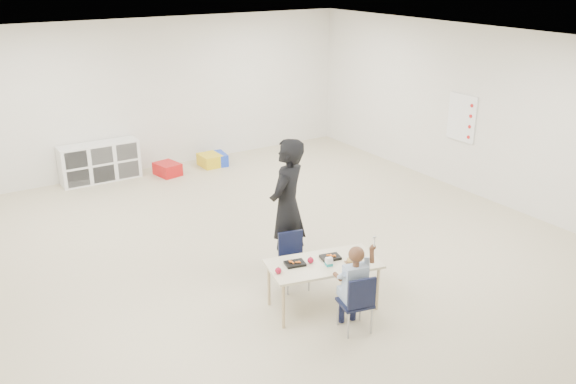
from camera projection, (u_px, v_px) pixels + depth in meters
room at (281, 156)px, 7.82m from camera, size 9.00×9.02×2.80m
table at (323, 285)px, 6.94m from camera, size 1.36×0.89×0.57m
chair_near at (355, 302)px, 6.50m from camera, size 0.39×0.38×0.69m
chair_far at (295, 262)px, 7.35m from camera, size 0.39×0.38×0.69m
child at (356, 285)px, 6.43m from camera, size 0.55×0.55×1.09m
lunch_tray_near at (330, 257)px, 6.93m from camera, size 0.25×0.20×0.03m
lunch_tray_far at (295, 264)px, 6.79m from camera, size 0.25×0.20×0.03m
milk_carton at (329, 262)px, 6.75m from camera, size 0.08×0.08×0.10m
bread_roll at (351, 260)px, 6.83m from camera, size 0.09×0.09×0.07m
apple_near at (311, 260)px, 6.82m from camera, size 0.07×0.07×0.07m
apple_far at (278, 271)px, 6.59m from camera, size 0.07×0.07×0.07m
cubby_shelf at (100, 162)px, 10.97m from camera, size 1.40×0.40×0.70m
rules_poster at (462, 118)px, 10.33m from camera, size 0.02×0.60×0.80m
adult at (287, 207)px, 7.57m from camera, size 0.77×0.70×1.76m
bin_red at (168, 169)px, 11.33m from camera, size 0.45×0.54×0.23m
bin_yellow at (210, 160)px, 11.83m from camera, size 0.37×0.48×0.23m
bin_blue at (216, 159)px, 11.90m from camera, size 0.43×0.51×0.23m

